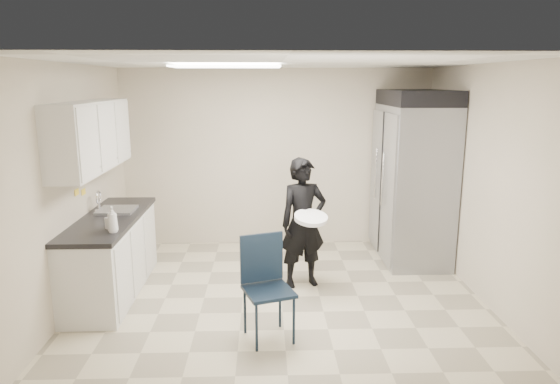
{
  "coord_description": "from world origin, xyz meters",
  "views": [
    {
      "loc": [
        -0.18,
        -5.3,
        2.4
      ],
      "look_at": [
        -0.01,
        0.2,
        1.18
      ],
      "focal_mm": 32.0,
      "sensor_mm": 36.0,
      "label": 1
    }
  ],
  "objects_px": {
    "lower_counter": "(112,257)",
    "commercial_fridge": "(412,184)",
    "man_tuxedo": "(303,223)",
    "folding_chair": "(269,291)"
  },
  "relations": [
    {
      "from": "commercial_fridge",
      "to": "man_tuxedo",
      "type": "distance_m",
      "value": 1.83
    },
    {
      "from": "folding_chair",
      "to": "man_tuxedo",
      "type": "distance_m",
      "value": 1.39
    },
    {
      "from": "commercial_fridge",
      "to": "folding_chair",
      "type": "bearing_deg",
      "value": -131.83
    },
    {
      "from": "commercial_fridge",
      "to": "folding_chair",
      "type": "distance_m",
      "value": 3.02
    },
    {
      "from": "commercial_fridge",
      "to": "man_tuxedo",
      "type": "bearing_deg",
      "value": -149.48
    },
    {
      "from": "commercial_fridge",
      "to": "man_tuxedo",
      "type": "xyz_separation_m",
      "value": [
        -1.56,
        -0.92,
        -0.28
      ]
    },
    {
      "from": "lower_counter",
      "to": "commercial_fridge",
      "type": "xyz_separation_m",
      "value": [
        3.78,
        1.07,
        0.62
      ]
    },
    {
      "from": "man_tuxedo",
      "to": "commercial_fridge",
      "type": "bearing_deg",
      "value": 14.57
    },
    {
      "from": "lower_counter",
      "to": "commercial_fridge",
      "type": "bearing_deg",
      "value": 15.88
    },
    {
      "from": "lower_counter",
      "to": "man_tuxedo",
      "type": "relative_size",
      "value": 1.23
    }
  ]
}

